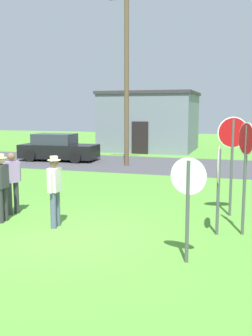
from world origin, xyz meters
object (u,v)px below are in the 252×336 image
stop_sign_leaning_left (219,174)px  stop_sign_low_front (188,192)px  parked_car_on_street (58,148)px  stop_sign_center_cluster (246,159)px  utility_pole (127,74)px  person_near_signs (12,180)px  person_on_left (2,184)px  stop_sign_rear_left (232,148)px  person_in_teal (55,187)px

stop_sign_leaning_left → stop_sign_low_front: bearing=-102.6°
parked_car_on_street → stop_sign_center_cluster: 14.80m
parked_car_on_street → stop_sign_leaning_left: stop_sign_leaning_left is taller
utility_pole → person_near_signs: size_ratio=5.22×
parked_car_on_street → stop_sign_low_front: size_ratio=2.22×
stop_sign_center_cluster → person_on_left: (-5.83, -0.76, -0.76)m
stop_sign_center_cluster → stop_sign_rear_left: bearing=102.4°
parked_car_on_street → stop_sign_leaning_left: 14.54m
utility_pole → person_in_teal: size_ratio=5.08×
stop_sign_rear_left → person_on_left: bearing=-157.1°
person_in_teal → stop_sign_rear_left: bearing=30.2°
parked_car_on_street → stop_sign_low_front: stop_sign_low_front is taller
parked_car_on_street → stop_sign_rear_left: size_ratio=1.66×
stop_sign_leaning_left → person_in_teal: bearing=-171.3°
stop_sign_low_front → utility_pole: bearing=112.2°
stop_sign_leaning_left → person_on_left: (-5.27, -0.57, -0.41)m
utility_pole → stop_sign_center_cluster: utility_pole is taller
utility_pole → person_near_signs: 10.59m
stop_sign_leaning_left → person_near_signs: bearing=178.4°
stop_sign_leaning_left → person_in_teal: (-3.78, -0.58, -0.41)m
stop_sign_low_front → person_on_left: bearing=165.3°
parked_car_on_street → person_on_left: person_on_left is taller
stop_sign_rear_left → person_near_signs: 5.95m
person_on_left → stop_sign_center_cluster: bearing=7.4°
stop_sign_low_front → person_near_signs: (-5.04, 2.00, -0.38)m
utility_pole → stop_sign_center_cluster: 11.85m
stop_sign_rear_left → person_in_teal: bearing=-149.8°
person_near_signs → person_on_left: person_on_left is taller
person_on_left → stop_sign_rear_left: bearing=22.9°
person_near_signs → stop_sign_low_front: bearing=-21.6°
utility_pole → parked_car_on_street: (-4.31, 0.81, -3.91)m
utility_pole → stop_sign_low_front: size_ratio=4.47×
stop_sign_rear_left → person_in_teal: 4.71m
stop_sign_leaning_left → person_on_left: size_ratio=1.17×
person_in_teal → parked_car_on_street: bearing=116.9°
parked_car_on_street → person_in_teal: person_in_teal is taller
stop_sign_center_cluster → stop_sign_rear_left: stop_sign_rear_left is taller
stop_sign_low_front → person_in_teal: stop_sign_low_front is taller
stop_sign_rear_left → person_in_teal: size_ratio=1.52×
person_near_signs → person_on_left: bearing=-76.0°
person_near_signs → utility_pole: bearing=89.1°
stop_sign_rear_left → stop_sign_low_front: bearing=-99.9°
stop_sign_center_cluster → utility_pole: bearing=120.6°
utility_pole → stop_sign_center_cluster: size_ratio=3.45×
parked_car_on_street → stop_sign_center_cluster: (10.16, -10.71, 1.05)m
person_on_left → stop_sign_leaning_left: bearing=6.2°
stop_sign_center_cluster → stop_sign_leaning_left: size_ratio=1.25×
stop_sign_leaning_left → stop_sign_rear_left: bearing=83.0°
utility_pole → stop_sign_leaning_left: utility_pole is taller
stop_sign_leaning_left → parked_car_on_street: bearing=131.4°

